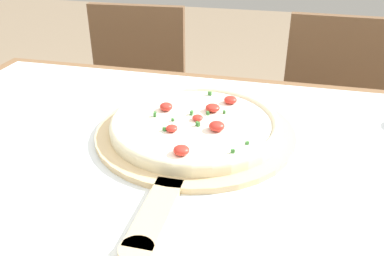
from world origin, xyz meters
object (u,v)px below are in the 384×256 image
(pizza, at_px, (196,123))
(chair_right, at_px, (331,124))
(chair_left, at_px, (135,103))
(pizza_peel, at_px, (194,135))

(pizza, relative_size, chair_right, 0.40)
(pizza, distance_m, chair_left, 0.86)
(pizza, height_order, chair_right, chair_right)
(pizza_peel, distance_m, pizza, 0.02)
(chair_left, relative_size, chair_right, 1.00)
(pizza_peel, bearing_deg, chair_left, 120.55)
(pizza_peel, bearing_deg, pizza, 89.35)
(pizza_peel, relative_size, chair_right, 0.66)
(pizza, height_order, chair_left, chair_left)
(pizza, xyz_separation_m, chair_right, (0.35, 0.69, -0.31))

